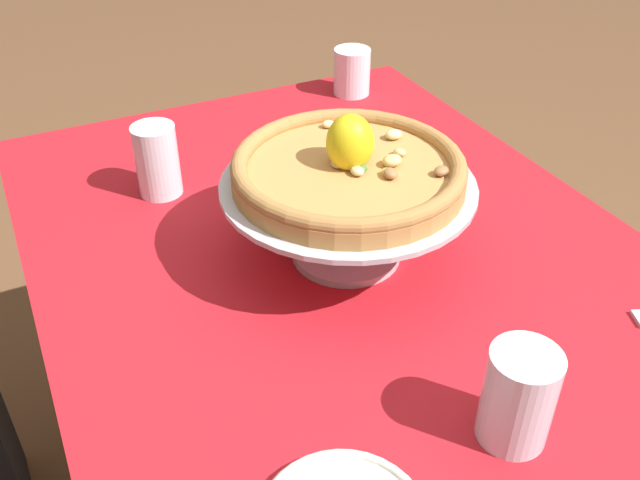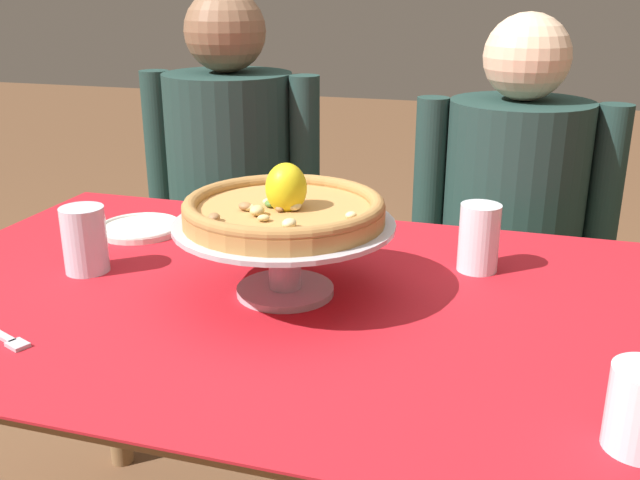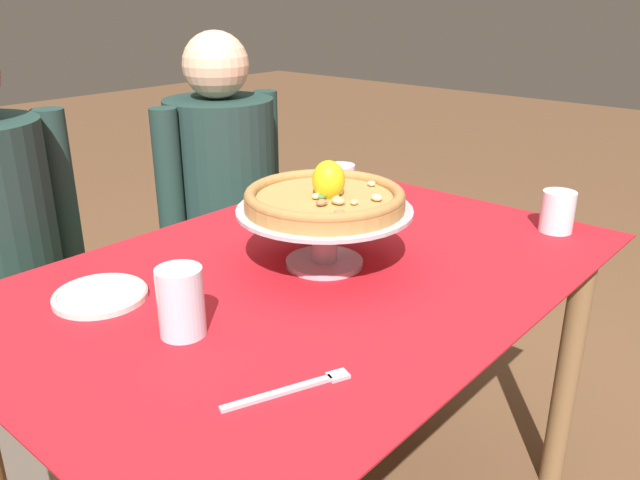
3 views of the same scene
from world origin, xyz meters
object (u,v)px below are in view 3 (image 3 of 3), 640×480
object	(u,v)px
water_glass_side_left	(181,306)
water_glass_back_right	(341,191)
pizza	(327,198)
water_glass_front_right	(557,214)
dinner_fork	(294,388)
diner_right	(225,221)
pizza_stand	(326,225)
side_plate	(100,295)

from	to	relation	value
water_glass_side_left	water_glass_back_right	distance (m)	0.71
pizza	water_glass_side_left	xyz separation A→B (m)	(-0.38, -0.00, -0.10)
water_glass_side_left	water_glass_back_right	bearing A→B (deg)	17.27
water_glass_front_right	dinner_fork	world-z (taller)	water_glass_front_right
water_glass_back_right	diner_right	bearing A→B (deg)	85.30
pizza	water_glass_back_right	distance (m)	0.38
water_glass_side_left	water_glass_front_right	distance (m)	0.95
pizza_stand	water_glass_back_right	bearing A→B (deg)	34.57
water_glass_side_left	diner_right	bearing A→B (deg)	45.64
water_glass_side_left	dinner_fork	distance (m)	0.26
dinner_fork	diner_right	distance (m)	1.24
water_glass_side_left	water_glass_back_right	size ratio (longest dim) A/B	0.97
dinner_fork	diner_right	size ratio (longest dim) A/B	0.17
water_glass_back_right	diner_right	world-z (taller)	diner_right
water_glass_front_right	side_plate	bearing A→B (deg)	151.41
side_plate	dinner_fork	bearing A→B (deg)	-86.87
water_glass_back_right	side_plate	bearing A→B (deg)	178.96
pizza_stand	pizza	distance (m)	0.06
water_glass_side_left	side_plate	bearing A→B (deg)	95.67
pizza_stand	side_plate	world-z (taller)	pizza_stand
side_plate	pizza	bearing A→B (deg)	-28.73
water_glass_back_right	diner_right	size ratio (longest dim) A/B	0.11
pizza_stand	diner_right	size ratio (longest dim) A/B	0.31
pizza_stand	dinner_fork	size ratio (longest dim) A/B	1.88
water_glass_back_right	water_glass_side_left	bearing A→B (deg)	-162.73
side_plate	water_glass_side_left	bearing A→B (deg)	-84.33
side_plate	diner_right	bearing A→B (deg)	34.67
pizza	water_glass_back_right	bearing A→B (deg)	34.66
water_glass_side_left	pizza	bearing A→B (deg)	0.57
diner_right	side_plate	bearing A→B (deg)	-145.33
pizza_stand	water_glass_side_left	distance (m)	0.38
side_plate	water_glass_back_right	bearing A→B (deg)	-1.04
pizza	water_glass_back_right	world-z (taller)	pizza
diner_right	water_glass_side_left	bearing A→B (deg)	-134.36
water_glass_back_right	water_glass_front_right	world-z (taller)	water_glass_back_right
pizza	water_glass_side_left	world-z (taller)	pizza
pizza_stand	side_plate	xyz separation A→B (m)	(-0.40, 0.22, -0.08)
water_glass_side_left	diner_right	world-z (taller)	diner_right
pizza	water_glass_front_right	distance (m)	0.61
water_glass_back_right	pizza	bearing A→B (deg)	-145.34
dinner_fork	water_glass_back_right	bearing A→B (deg)	34.63
pizza	dinner_fork	size ratio (longest dim) A/B	1.69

